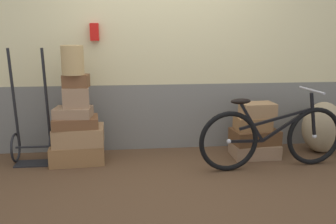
% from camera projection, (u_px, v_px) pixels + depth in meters
% --- Properties ---
extents(ground, '(9.78, 5.20, 0.06)m').
position_uv_depth(ground, '(171.00, 172.00, 4.00)').
color(ground, '#513823').
extents(station_building, '(7.78, 0.74, 2.57)m').
position_uv_depth(station_building, '(164.00, 46.00, 4.53)').
color(station_building, slate).
rests_on(station_building, ground).
extents(suitcase_0, '(0.63, 0.44, 0.22)m').
position_uv_depth(suitcase_0, '(78.00, 153.00, 4.20)').
color(suitcase_0, olive).
rests_on(suitcase_0, ground).
extents(suitcase_1, '(0.57, 0.41, 0.20)m').
position_uv_depth(suitcase_1, '(79.00, 135.00, 4.15)').
color(suitcase_1, '#9E754C').
rests_on(suitcase_1, suitcase_0).
extents(suitcase_2, '(0.53, 0.39, 0.12)m').
position_uv_depth(suitcase_2, '(76.00, 122.00, 4.09)').
color(suitcase_2, brown).
rests_on(suitcase_2, suitcase_1).
extents(suitcase_3, '(0.43, 0.32, 0.11)m').
position_uv_depth(suitcase_3, '(73.00, 112.00, 4.06)').
color(suitcase_3, '#937051').
rests_on(suitcase_3, suitcase_2).
extents(suitcase_4, '(0.30, 0.23, 0.22)m').
position_uv_depth(suitcase_4, '(76.00, 98.00, 4.03)').
color(suitcase_4, '#937051').
rests_on(suitcase_4, suitcase_3).
extents(suitcase_5, '(0.29, 0.21, 0.14)m').
position_uv_depth(suitcase_5, '(76.00, 81.00, 4.03)').
color(suitcase_5, brown).
rests_on(suitcase_5, suitcase_4).
extents(suitcase_6, '(0.54, 0.39, 0.16)m').
position_uv_depth(suitcase_6, '(254.00, 150.00, 4.40)').
color(suitcase_6, '#937051').
rests_on(suitcase_6, ground).
extents(suitcase_7, '(0.57, 0.41, 0.17)m').
position_uv_depth(suitcase_7, '(255.00, 136.00, 4.37)').
color(suitcase_7, brown).
rests_on(suitcase_7, suitcase_6).
extents(suitcase_8, '(0.41, 0.30, 0.15)m').
position_uv_depth(suitcase_8, '(253.00, 123.00, 4.35)').
color(suitcase_8, olive).
rests_on(suitcase_8, suitcase_7).
extents(suitcase_9, '(0.40, 0.29, 0.16)m').
position_uv_depth(suitcase_9, '(258.00, 110.00, 4.33)').
color(suitcase_9, '#9E754C').
rests_on(suitcase_9, suitcase_8).
extents(wicker_basket, '(0.24, 0.24, 0.32)m').
position_uv_depth(wicker_basket, '(73.00, 60.00, 3.95)').
color(wicker_basket, tan).
rests_on(wicker_basket, suitcase_5).
extents(luggage_trolley, '(0.44, 0.39, 1.30)m').
position_uv_depth(luggage_trolley, '(33.00, 138.00, 4.18)').
color(luggage_trolley, black).
rests_on(luggage_trolley, ground).
extents(burlap_sack, '(0.50, 0.43, 0.63)m').
position_uv_depth(burlap_sack, '(323.00, 127.00, 4.50)').
color(burlap_sack, '#9E8966').
rests_on(burlap_sack, ground).
extents(bicycle, '(1.66, 0.46, 0.86)m').
position_uv_depth(bicycle, '(272.00, 137.00, 3.98)').
color(bicycle, black).
rests_on(bicycle, ground).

